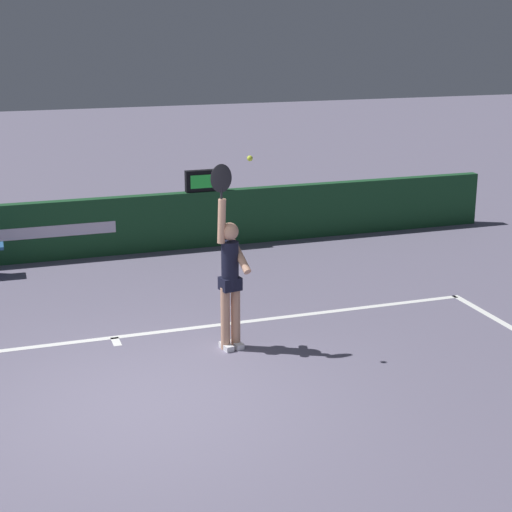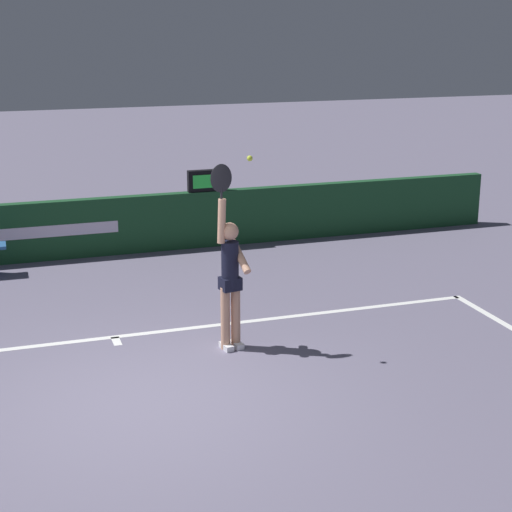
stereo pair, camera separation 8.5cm
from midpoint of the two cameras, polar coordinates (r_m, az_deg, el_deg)
The scene contains 6 objects.
ground_plane at distance 9.13m, azimuth -7.99°, elevation -9.85°, with size 60.00×60.00×0.00m, color slate.
court_lines at distance 8.57m, azimuth -7.16°, elevation -11.64°, with size 10.23×5.31×0.00m.
back_wall at distance 14.45m, azimuth -12.53°, elevation 1.83°, with size 15.69×0.20×1.01m.
speed_display at distance 14.70m, azimuth -3.79°, elevation 5.19°, with size 0.65×0.15×0.38m.
tennis_player at distance 10.09m, azimuth -2.05°, elevation -1.28°, with size 0.45×0.45×2.33m.
tennis_ball at distance 9.53m, azimuth -0.68°, elevation 6.73°, with size 0.07×0.07×0.07m.
Camera 1 is at (-1.46, -8.08, 3.98)m, focal length 58.14 mm.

